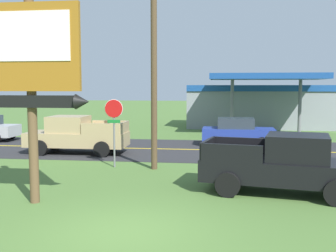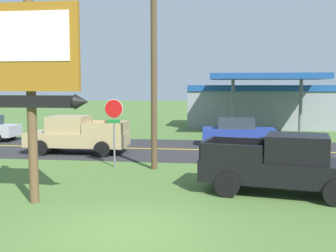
# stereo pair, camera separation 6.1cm
# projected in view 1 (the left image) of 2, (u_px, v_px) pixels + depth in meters

# --- Properties ---
(ground_plane) EXTENTS (180.00, 180.00, 0.00)m
(ground_plane) POSITION_uv_depth(u_px,v_px,m) (125.00, 232.00, 9.90)
(ground_plane) COLOR #4C7033
(road_asphalt) EXTENTS (140.00, 8.00, 0.02)m
(road_asphalt) POSITION_uv_depth(u_px,v_px,m) (180.00, 149.00, 22.72)
(road_asphalt) COLOR #2B2B2D
(road_asphalt) RESTS_ON ground
(road_centre_line) EXTENTS (126.00, 0.20, 0.01)m
(road_centre_line) POSITION_uv_depth(u_px,v_px,m) (180.00, 149.00, 22.72)
(road_centre_line) COLOR gold
(road_centre_line) RESTS_ON road_asphalt
(motel_sign) EXTENTS (3.40, 0.54, 6.19)m
(motel_sign) POSITION_uv_depth(u_px,v_px,m) (30.00, 65.00, 11.85)
(motel_sign) COLOR brown
(motel_sign) RESTS_ON ground
(stop_sign) EXTENTS (0.80, 0.08, 2.95)m
(stop_sign) POSITION_uv_depth(u_px,v_px,m) (114.00, 121.00, 17.60)
(stop_sign) COLOR slate
(stop_sign) RESTS_ON ground
(utility_pole) EXTENTS (1.98, 0.26, 8.93)m
(utility_pole) POSITION_uv_depth(u_px,v_px,m) (154.00, 55.00, 16.94)
(utility_pole) COLOR brown
(utility_pole) RESTS_ON ground
(gas_station) EXTENTS (12.00, 11.50, 4.40)m
(gas_station) POSITION_uv_depth(u_px,v_px,m) (259.00, 105.00, 35.16)
(gas_station) COLOR gray
(gas_station) RESTS_ON ground
(pickup_black_parked_on_lawn) EXTENTS (5.48, 2.96, 1.96)m
(pickup_black_parked_on_lawn) POSITION_uv_depth(u_px,v_px,m) (285.00, 165.00, 13.31)
(pickup_black_parked_on_lawn) COLOR black
(pickup_black_parked_on_lawn) RESTS_ON ground
(pickup_tan_on_road) EXTENTS (5.20, 2.24, 1.96)m
(pickup_tan_on_road) POSITION_uv_depth(u_px,v_px,m) (76.00, 135.00, 21.34)
(pickup_tan_on_road) COLOR tan
(pickup_tan_on_road) RESTS_ON ground
(car_blue_far_lane) EXTENTS (4.20, 2.00, 1.64)m
(car_blue_far_lane) POSITION_uv_depth(u_px,v_px,m) (238.00, 132.00, 24.19)
(car_blue_far_lane) COLOR #233893
(car_blue_far_lane) RESTS_ON ground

